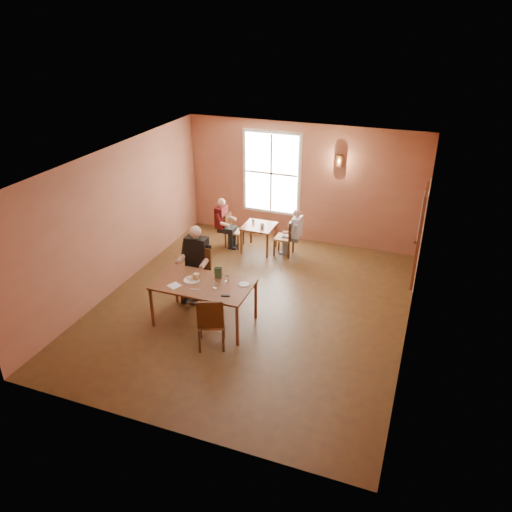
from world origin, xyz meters
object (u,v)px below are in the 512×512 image
(diner_main, at_px, (195,269))
(chair_diner_maroon, at_px, (234,230))
(chair_empty, at_px, (211,321))
(main_table, at_px, (204,303))
(chair_diner_white, at_px, (284,237))
(chair_diner_main, at_px, (196,277))
(diner_white, at_px, (285,233))
(second_table, at_px, (259,238))
(diner_maroon, at_px, (233,224))

(diner_main, relative_size, chair_diner_maroon, 1.73)
(chair_diner_maroon, bearing_deg, chair_empty, 17.01)
(diner_main, bearing_deg, main_table, 128.88)
(chair_diner_white, bearing_deg, diner_main, 159.26)
(chair_diner_main, relative_size, diner_white, 0.98)
(diner_main, bearing_deg, second_table, -97.90)
(second_table, bearing_deg, chair_empty, -81.95)
(diner_white, height_order, diner_maroon, diner_maroon)
(chair_diner_main, relative_size, second_table, 1.49)
(chair_diner_white, bearing_deg, chair_diner_main, 159.05)
(chair_diner_white, distance_m, diner_white, 0.11)
(main_table, height_order, chair_empty, chair_empty)
(chair_diner_main, bearing_deg, diner_maroon, -83.53)
(chair_diner_main, height_order, chair_diner_maroon, chair_diner_main)
(chair_empty, relative_size, diner_white, 0.90)
(chair_diner_main, bearing_deg, main_table, 127.57)
(chair_empty, distance_m, chair_diner_white, 3.95)
(chair_diner_white, height_order, diner_maroon, diner_maroon)
(diner_white, distance_m, chair_diner_maroon, 1.34)
(chair_empty, xyz_separation_m, chair_diner_maroon, (-1.21, 3.95, -0.09))
(diner_white, relative_size, chair_diner_maroon, 1.32)
(main_table, bearing_deg, diner_maroon, 103.57)
(main_table, bearing_deg, chair_diner_main, 127.57)
(main_table, bearing_deg, chair_empty, -54.90)
(chair_diner_white, bearing_deg, diner_white, -90.00)
(chair_diner_maroon, bearing_deg, chair_diner_main, 5.83)
(main_table, xyz_separation_m, chair_diner_main, (-0.50, 0.65, 0.13))
(chair_diner_white, relative_size, chair_diner_maroon, 1.07)
(main_table, height_order, diner_white, diner_white)
(chair_diner_main, relative_size, diner_main, 0.75)
(chair_diner_white, bearing_deg, diner_maroon, 90.00)
(diner_white, distance_m, diner_maroon, 1.36)
(second_table, bearing_deg, diner_maroon, 180.00)
(chair_diner_main, height_order, diner_white, diner_white)
(chair_diner_main, distance_m, chair_empty, 1.58)
(chair_diner_main, xyz_separation_m, chair_diner_white, (1.03, 2.68, -0.10))
(chair_empty, relative_size, chair_diner_white, 1.12)
(main_table, bearing_deg, diner_white, 80.52)
(second_table, distance_m, chair_diner_maroon, 0.66)
(chair_diner_main, height_order, diner_main, diner_main)
(diner_white, relative_size, diner_maroon, 0.93)
(diner_white, bearing_deg, diner_main, 158.71)
(main_table, distance_m, diner_main, 0.86)
(chair_diner_main, bearing_deg, chair_empty, 126.38)
(main_table, height_order, second_table, main_table)
(chair_diner_white, bearing_deg, chair_empty, 178.67)
(chair_empty, distance_m, second_table, 3.99)
(main_table, distance_m, chair_diner_maroon, 3.42)
(diner_main, bearing_deg, chair_empty, 127.04)
(chair_diner_maroon, bearing_deg, chair_diner_white, 90.00)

